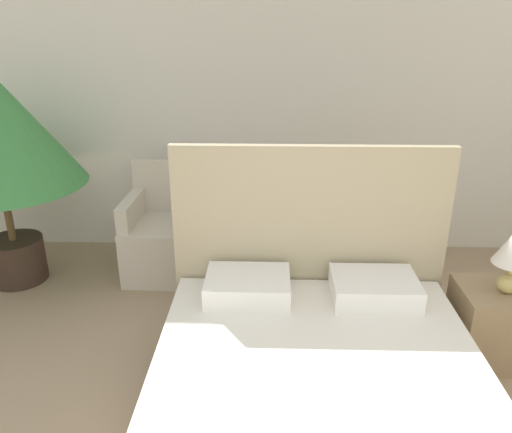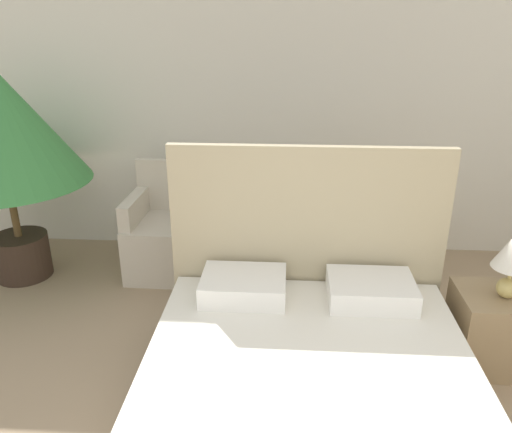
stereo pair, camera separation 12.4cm
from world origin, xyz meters
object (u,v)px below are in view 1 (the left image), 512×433
Objects in this scene: armchair_near_window_left at (162,239)px; nightstand at (498,324)px; armchair_near_window_right at (269,240)px; bed at (318,397)px.

armchair_near_window_left is 1.71× the size of nightstand.
armchair_near_window_right is at bearing 142.67° from nightstand.
bed is 2.25× the size of armchair_near_window_right.
nightstand is at bearing -31.79° from armchair_near_window_right.
bed is at bearing -149.27° from nightstand.
armchair_near_window_left reaches higher than nightstand.
armchair_near_window_right is 1.71× the size of nightstand.
armchair_near_window_left is at bearing 154.87° from nightstand.
armchair_near_window_left is (-1.19, 1.86, 0.04)m from bed.
bed is 3.85× the size of nightstand.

